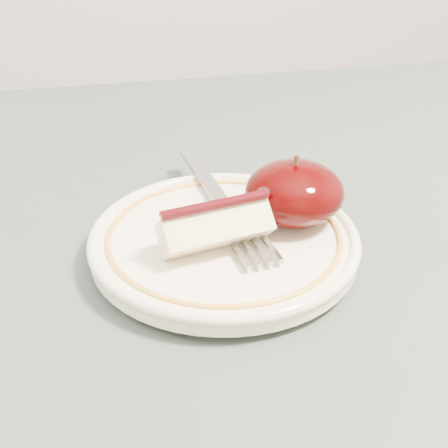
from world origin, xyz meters
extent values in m
cylinder|color=brown|center=(0.40, 0.40, 0.35)|extent=(0.05, 0.05, 0.71)
cube|color=#3B4944|center=(0.00, 0.00, 0.73)|extent=(0.90, 0.90, 0.04)
cylinder|color=#EEE6C7|center=(0.02, 0.02, 0.75)|extent=(0.11, 0.11, 0.01)
cylinder|color=#EEE6C7|center=(0.02, 0.02, 0.76)|extent=(0.20, 0.20, 0.01)
torus|color=#EEE6C7|center=(0.02, 0.02, 0.77)|extent=(0.20, 0.20, 0.01)
torus|color=gold|center=(0.02, 0.02, 0.77)|extent=(0.17, 0.17, 0.00)
ellipsoid|color=black|center=(0.08, 0.04, 0.79)|extent=(0.08, 0.07, 0.05)
cylinder|color=#472D19|center=(0.08, 0.04, 0.82)|extent=(0.00, 0.00, 0.01)
cube|color=beige|center=(0.01, 0.01, 0.79)|extent=(0.08, 0.05, 0.03)
cube|color=#300106|center=(0.01, 0.01, 0.80)|extent=(0.08, 0.02, 0.00)
cube|color=gray|center=(0.02, 0.12, 0.77)|extent=(0.02, 0.10, 0.00)
cube|color=gray|center=(0.03, 0.05, 0.77)|extent=(0.01, 0.03, 0.00)
cube|color=gray|center=(0.03, 0.03, 0.77)|extent=(0.03, 0.03, 0.00)
cube|color=gray|center=(0.05, 0.00, 0.77)|extent=(0.01, 0.04, 0.00)
cube|color=gray|center=(0.04, 0.00, 0.77)|extent=(0.01, 0.04, 0.00)
cube|color=gray|center=(0.03, -0.01, 0.77)|extent=(0.01, 0.04, 0.00)
cube|color=gray|center=(0.03, -0.01, 0.77)|extent=(0.01, 0.04, 0.00)
camera|label=1|loc=(-0.06, -0.36, 1.01)|focal=50.00mm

